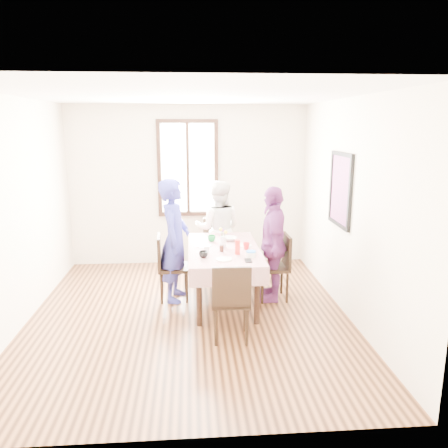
{
  "coord_description": "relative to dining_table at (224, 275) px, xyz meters",
  "views": [
    {
      "loc": [
        0.04,
        -5.22,
        2.38
      ],
      "look_at": [
        0.47,
        0.39,
        1.1
      ],
      "focal_mm": 35.29,
      "sensor_mm": 36.0,
      "label": 1
    }
  ],
  "objects": [
    {
      "name": "ground",
      "position": [
        -0.47,
        -0.44,
        -0.38
      ],
      "size": [
        4.5,
        4.5,
        0.0
      ],
      "primitive_type": "plane",
      "color": "black",
      "rests_on": "ground"
    },
    {
      "name": "back_wall",
      "position": [
        -0.47,
        1.81,
        0.98
      ],
      "size": [
        4.0,
        0.0,
        4.0
      ],
      "primitive_type": "plane",
      "rotation": [
        1.57,
        0.0,
        0.0
      ],
      "color": "beige",
      "rests_on": "ground"
    },
    {
      "name": "right_wall",
      "position": [
        1.53,
        -0.44,
        0.98
      ],
      "size": [
        0.0,
        4.5,
        4.5
      ],
      "primitive_type": "plane",
      "rotation": [
        1.57,
        0.0,
        -1.57
      ],
      "color": "beige",
      "rests_on": "ground"
    },
    {
      "name": "window_frame",
      "position": [
        -0.47,
        1.79,
        1.27
      ],
      "size": [
        1.02,
        0.06,
        1.62
      ],
      "primitive_type": "cube",
      "color": "black",
      "rests_on": "back_wall"
    },
    {
      "name": "window_pane",
      "position": [
        -0.47,
        1.8,
        1.27
      ],
      "size": [
        0.9,
        0.02,
        1.5
      ],
      "primitive_type": "cube",
      "color": "white",
      "rests_on": "back_wall"
    },
    {
      "name": "art_poster",
      "position": [
        1.51,
        -0.14,
        1.18
      ],
      "size": [
        0.04,
        0.76,
        0.96
      ],
      "primitive_type": "cube",
      "color": "red",
      "rests_on": "right_wall"
    },
    {
      "name": "dining_table",
      "position": [
        0.0,
        0.0,
        0.0
      ],
      "size": [
        0.82,
        1.57,
        0.75
      ],
      "primitive_type": "cube",
      "color": "black",
      "rests_on": "ground"
    },
    {
      "name": "tablecloth",
      "position": [
        0.0,
        0.0,
        0.38
      ],
      "size": [
        0.94,
        1.69,
        0.01
      ],
      "primitive_type": "cube",
      "color": "#5B0510",
      "rests_on": "dining_table"
    },
    {
      "name": "chair_left",
      "position": [
        -0.68,
        0.15,
        0.08
      ],
      "size": [
        0.44,
        0.44,
        0.91
      ],
      "primitive_type": "cube",
      "rotation": [
        0.0,
        0.0,
        -1.52
      ],
      "color": "black",
      "rests_on": "ground"
    },
    {
      "name": "chair_right",
      "position": [
        0.68,
        0.05,
        0.08
      ],
      "size": [
        0.43,
        0.43,
        0.91
      ],
      "primitive_type": "cube",
      "rotation": [
        0.0,
        0.0,
        1.59
      ],
      "color": "black",
      "rests_on": "ground"
    },
    {
      "name": "chair_far",
      "position": [
        0.0,
        1.08,
        0.08
      ],
      "size": [
        0.48,
        0.48,
        0.91
      ],
      "primitive_type": "cube",
      "rotation": [
        0.0,
        0.0,
        3.31
      ],
      "color": "black",
      "rests_on": "ground"
    },
    {
      "name": "chair_near",
      "position": [
        0.0,
        -1.08,
        0.08
      ],
      "size": [
        0.44,
        0.44,
        0.91
      ],
      "primitive_type": "cube",
      "rotation": [
        0.0,
        0.0,
        -0.05
      ],
      "color": "black",
      "rests_on": "ground"
    },
    {
      "name": "person_left",
      "position": [
        -0.66,
        0.15,
        0.46
      ],
      "size": [
        0.5,
        0.67,
        1.68
      ],
      "primitive_type": "imported",
      "rotation": [
        0.0,
        0.0,
        1.41
      ],
      "color": "navy",
      "rests_on": "ground"
    },
    {
      "name": "person_far",
      "position": [
        0.0,
        1.06,
        0.39
      ],
      "size": [
        0.82,
        0.69,
        1.53
      ],
      "primitive_type": "imported",
      "rotation": [
        0.0,
        0.0,
        2.99
      ],
      "color": "white",
      "rests_on": "ground"
    },
    {
      "name": "person_right",
      "position": [
        0.66,
        0.05,
        0.41
      ],
      "size": [
        0.5,
        0.97,
        1.58
      ],
      "primitive_type": "imported",
      "rotation": [
        0.0,
        0.0,
        -1.7
      ],
      "color": "#682966",
      "rests_on": "ground"
    },
    {
      "name": "mug_black",
      "position": [
        -0.29,
        -0.43,
        0.43
      ],
      "size": [
        0.13,
        0.13,
        0.09
      ],
      "primitive_type": "imported",
      "rotation": [
        0.0,
        0.0,
        -0.24
      ],
      "color": "black",
      "rests_on": "tablecloth"
    },
    {
      "name": "mug_flag",
      "position": [
        0.29,
        -0.1,
        0.43
      ],
      "size": [
        0.13,
        0.13,
        0.09
      ],
      "primitive_type": "imported",
      "rotation": [
        0.0,
        0.0,
        0.44
      ],
      "color": "red",
      "rests_on": "tablecloth"
    },
    {
      "name": "mug_green",
      "position": [
        -0.15,
        0.34,
        0.43
      ],
      "size": [
        0.14,
        0.14,
        0.09
      ],
      "primitive_type": "imported",
      "rotation": [
        0.0,
        0.0,
        -0.29
      ],
      "color": "#0C7226",
      "rests_on": "tablecloth"
    },
    {
      "name": "serving_bowl",
      "position": [
        0.11,
        0.37,
        0.41
      ],
      "size": [
        0.23,
        0.23,
        0.05
      ],
      "primitive_type": "imported",
      "rotation": [
        0.0,
        0.0,
        -0.12
      ],
      "color": "white",
      "rests_on": "tablecloth"
    },
    {
      "name": "juice_carton",
      "position": [
        0.15,
        -0.31,
        0.48
      ],
      "size": [
        0.06,
        0.06,
        0.19
      ],
      "primitive_type": "cube",
      "color": "red",
      "rests_on": "tablecloth"
    },
    {
      "name": "butter_tub",
      "position": [
        0.31,
        -0.44,
        0.42
      ],
      "size": [
        0.13,
        0.13,
        0.07
      ],
      "primitive_type": "cylinder",
      "color": "white",
      "rests_on": "tablecloth"
    },
    {
      "name": "jam_jar",
      "position": [
        -0.04,
        -0.17,
        0.43
      ],
      "size": [
        0.06,
        0.06,
        0.08
      ],
      "primitive_type": "cylinder",
      "color": "black",
      "rests_on": "tablecloth"
    },
    {
      "name": "drinking_glass",
      "position": [
        -0.24,
        -0.24,
        0.44
      ],
      "size": [
        0.07,
        0.07,
        0.1
      ],
      "primitive_type": "cylinder",
      "color": "silver",
      "rests_on": "tablecloth"
    },
    {
      "name": "smartphone",
      "position": [
        0.25,
        -0.6,
        0.39
      ],
      "size": [
        0.08,
        0.16,
        0.01
      ],
      "primitive_type": "cube",
      "color": "black",
      "rests_on": "tablecloth"
    },
    {
      "name": "flower_vase",
      "position": [
        -0.01,
        0.03,
        0.46
      ],
      "size": [
        0.07,
        0.07,
        0.15
      ],
      "primitive_type": "cylinder",
      "color": "silver",
      "rests_on": "tablecloth"
    },
    {
      "name": "plate_left",
      "position": [
        -0.27,
        0.1,
        0.39
      ],
      "size": [
        0.2,
        0.2,
        0.01
      ],
      "primitive_type": "cylinder",
      "color": "white",
      "rests_on": "tablecloth"
    },
    {
      "name": "plate_right",
      "position": [
        0.29,
        0.07,
        0.39
      ],
      "size": [
        0.2,
        0.2,
        0.01
      ],
      "primitive_type": "cylinder",
      "color": "white",
      "rests_on": "tablecloth"
    },
    {
      "name": "plate_near",
      "position": [
        -0.04,
        -0.53,
        0.39
      ],
      "size": [
        0.2,
        0.2,
        0.01
      ],
      "primitive_type": "cylinder",
      "color": "white",
      "rests_on": "tablecloth"
    },
    {
      "name": "butter_lid",
      "position": [
        0.31,
        -0.44,
        0.46
      ],
      "size": [
        0.12,
        0.12,
        0.01
      ],
      "primitive_type": "cylinder",
      "color": "blue",
      "rests_on": "butter_tub"
    },
    {
      "name": "flower_bunch",
      "position": [
        -0.01,
        0.03,
        0.59
      ],
      "size": [
        0.09,
        0.09,
        0.1
      ],
      "primitive_type": null,
      "color": "yellow",
      "rests_on": "flower_vase"
    }
  ]
}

